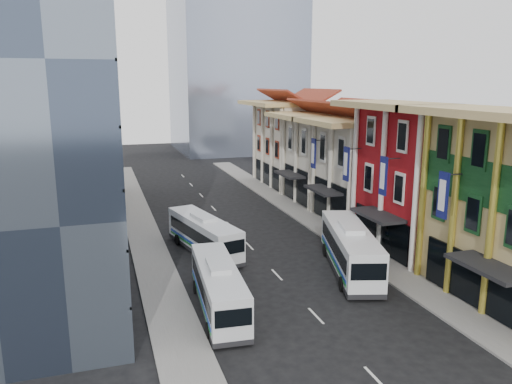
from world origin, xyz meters
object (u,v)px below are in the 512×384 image
object	(u,v)px
bus_left_near	(219,287)
bus_left_far	(204,234)
bus_right	(350,248)
office_tower	(13,67)

from	to	relation	value
bus_left_near	bus_left_far	world-z (taller)	bus_left_far
bus_left_far	bus_right	world-z (taller)	bus_right
bus_left_near	bus_right	bearing A→B (deg)	22.08
office_tower	bus_left_near	xyz separation A→B (m)	(11.50, -8.46, -13.41)
bus_left_near	bus_right	size ratio (longest dim) A/B	0.87
bus_left_far	bus_left_near	bearing A→B (deg)	-110.08
bus_right	bus_left_near	bearing A→B (deg)	-145.91
bus_left_near	bus_left_far	bearing A→B (deg)	87.19
bus_left_near	bus_left_far	size ratio (longest dim) A/B	0.97
office_tower	bus_left_far	bearing A→B (deg)	11.15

